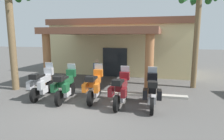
{
  "coord_description": "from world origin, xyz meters",
  "views": [
    {
      "loc": [
        3.08,
        -7.12,
        2.97
      ],
      "look_at": [
        0.74,
        2.84,
        1.2
      ],
      "focal_mm": 31.79,
      "sensor_mm": 36.0,
      "label": 1
    }
  ],
  "objects_px": {
    "motorcycle_green": "(65,86)",
    "motel_building": "(122,45)",
    "palm_tree_roadside": "(9,11)",
    "motorcycle_orange": "(94,86)",
    "motorcycle_black": "(152,91)",
    "motorcycle_maroon": "(121,90)",
    "pedestrian": "(97,71)",
    "palm_tree_near_portico": "(199,13)",
    "motorcycle_silver": "(42,83)"
  },
  "relations": [
    {
      "from": "motorcycle_orange",
      "to": "motorcycle_maroon",
      "type": "distance_m",
      "value": 1.37
    },
    {
      "from": "motorcycle_green",
      "to": "palm_tree_near_portico",
      "type": "distance_m",
      "value": 8.07
    },
    {
      "from": "motorcycle_silver",
      "to": "palm_tree_roadside",
      "type": "distance_m",
      "value": 4.35
    },
    {
      "from": "motorcycle_maroon",
      "to": "palm_tree_roadside",
      "type": "xyz_separation_m",
      "value": [
        -6.22,
        1.19,
        3.57
      ]
    },
    {
      "from": "motorcycle_orange",
      "to": "motorcycle_black",
      "type": "distance_m",
      "value": 2.65
    },
    {
      "from": "motel_building",
      "to": "motorcycle_green",
      "type": "height_order",
      "value": "motel_building"
    },
    {
      "from": "motorcycle_silver",
      "to": "motorcycle_maroon",
      "type": "distance_m",
      "value": 3.94
    },
    {
      "from": "motel_building",
      "to": "motorcycle_green",
      "type": "xyz_separation_m",
      "value": [
        -1.13,
        -8.24,
        -1.48
      ]
    },
    {
      "from": "motorcycle_maroon",
      "to": "palm_tree_near_portico",
      "type": "bearing_deg",
      "value": -40.19
    },
    {
      "from": "pedestrian",
      "to": "palm_tree_roadside",
      "type": "distance_m",
      "value": 5.66
    },
    {
      "from": "motorcycle_orange",
      "to": "palm_tree_roadside",
      "type": "relative_size",
      "value": 0.37
    },
    {
      "from": "motorcycle_green",
      "to": "pedestrian",
      "type": "xyz_separation_m",
      "value": [
        0.63,
        2.83,
        0.22
      ]
    },
    {
      "from": "motorcycle_black",
      "to": "palm_tree_roadside",
      "type": "bearing_deg",
      "value": 78.9
    },
    {
      "from": "motel_building",
      "to": "palm_tree_roadside",
      "type": "bearing_deg",
      "value": -121.46
    },
    {
      "from": "pedestrian",
      "to": "palm_tree_near_portico",
      "type": "height_order",
      "value": "palm_tree_near_portico"
    },
    {
      "from": "motorcycle_maroon",
      "to": "motorcycle_green",
      "type": "bearing_deg",
      "value": 90.1
    },
    {
      "from": "motorcycle_black",
      "to": "pedestrian",
      "type": "distance_m",
      "value": 4.41
    },
    {
      "from": "motorcycle_black",
      "to": "pedestrian",
      "type": "bearing_deg",
      "value": 46.42
    },
    {
      "from": "motorcycle_maroon",
      "to": "palm_tree_roadside",
      "type": "relative_size",
      "value": 0.37
    },
    {
      "from": "motel_building",
      "to": "palm_tree_near_portico",
      "type": "xyz_separation_m",
      "value": [
        5.04,
        -4.43,
        2.04
      ]
    },
    {
      "from": "motorcycle_green",
      "to": "motorcycle_orange",
      "type": "xyz_separation_m",
      "value": [
        1.31,
        0.29,
        0.0
      ]
    },
    {
      "from": "pedestrian",
      "to": "palm_tree_roadside",
      "type": "bearing_deg",
      "value": 138.77
    },
    {
      "from": "motorcycle_orange",
      "to": "palm_tree_near_portico",
      "type": "bearing_deg",
      "value": -57.93
    },
    {
      "from": "palm_tree_roadside",
      "to": "motel_building",
      "type": "bearing_deg",
      "value": 56.46
    },
    {
      "from": "motel_building",
      "to": "motorcycle_maroon",
      "type": "distance_m",
      "value": 8.59
    },
    {
      "from": "motorcycle_black",
      "to": "palm_tree_roadside",
      "type": "distance_m",
      "value": 8.42
    },
    {
      "from": "motel_building",
      "to": "motorcycle_orange",
      "type": "bearing_deg",
      "value": -86.65
    },
    {
      "from": "motorcycle_maroon",
      "to": "pedestrian",
      "type": "height_order",
      "value": "motorcycle_maroon"
    },
    {
      "from": "motorcycle_green",
      "to": "motorcycle_orange",
      "type": "distance_m",
      "value": 1.34
    },
    {
      "from": "motel_building",
      "to": "motorcycle_green",
      "type": "distance_m",
      "value": 8.44
    },
    {
      "from": "motorcycle_green",
      "to": "motorcycle_maroon",
      "type": "bearing_deg",
      "value": -96.5
    },
    {
      "from": "palm_tree_roadside",
      "to": "motorcycle_green",
      "type": "bearing_deg",
      "value": -16.98
    },
    {
      "from": "motorcycle_black",
      "to": "palm_tree_near_portico",
      "type": "height_order",
      "value": "palm_tree_near_portico"
    },
    {
      "from": "motorcycle_orange",
      "to": "motorcycle_green",
      "type": "bearing_deg",
      "value": 98.61
    },
    {
      "from": "motorcycle_orange",
      "to": "motorcycle_silver",
      "type": "bearing_deg",
      "value": 88.94
    },
    {
      "from": "motorcycle_green",
      "to": "motel_building",
      "type": "bearing_deg",
      "value": -12.3
    },
    {
      "from": "motorcycle_black",
      "to": "motel_building",
      "type": "bearing_deg",
      "value": 16.36
    },
    {
      "from": "motel_building",
      "to": "motorcycle_black",
      "type": "height_order",
      "value": "motel_building"
    },
    {
      "from": "motorcycle_green",
      "to": "palm_tree_roadside",
      "type": "height_order",
      "value": "palm_tree_roadside"
    },
    {
      "from": "motorcycle_green",
      "to": "motorcycle_maroon",
      "type": "distance_m",
      "value": 2.62
    },
    {
      "from": "motorcycle_silver",
      "to": "motorcycle_maroon",
      "type": "relative_size",
      "value": 1.0
    },
    {
      "from": "motel_building",
      "to": "pedestrian",
      "type": "relative_size",
      "value": 7.0
    },
    {
      "from": "motorcycle_maroon",
      "to": "palm_tree_roadside",
      "type": "distance_m",
      "value": 7.27
    },
    {
      "from": "motorcycle_silver",
      "to": "palm_tree_near_portico",
      "type": "relative_size",
      "value": 0.39
    },
    {
      "from": "motel_building",
      "to": "pedestrian",
      "type": "distance_m",
      "value": 5.57
    },
    {
      "from": "motorcycle_green",
      "to": "palm_tree_near_portico",
      "type": "xyz_separation_m",
      "value": [
        6.18,
        3.81,
        3.51
      ]
    },
    {
      "from": "motorcycle_black",
      "to": "motorcycle_silver",
      "type": "bearing_deg",
      "value": 85.16
    },
    {
      "from": "motorcycle_maroon",
      "to": "palm_tree_near_portico",
      "type": "xyz_separation_m",
      "value": [
        3.56,
        3.9,
        3.51
      ]
    },
    {
      "from": "motorcycle_orange",
      "to": "palm_tree_roadside",
      "type": "xyz_separation_m",
      "value": [
        -4.91,
        0.81,
        3.57
      ]
    },
    {
      "from": "motorcycle_maroon",
      "to": "motel_building",
      "type": "bearing_deg",
      "value": 12.27
    }
  ]
}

